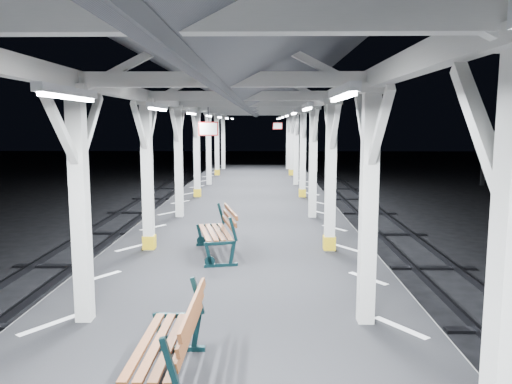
{
  "coord_description": "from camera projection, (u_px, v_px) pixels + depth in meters",
  "views": [
    {
      "loc": [
        0.57,
        -8.79,
        3.8
      ],
      "look_at": [
        0.36,
        2.81,
        2.2
      ],
      "focal_mm": 35.0,
      "sensor_mm": 36.0,
      "label": 1
    }
  ],
  "objects": [
    {
      "name": "ground",
      "position": [
        234.0,
        330.0,
        9.24
      ],
      "size": [
        120.0,
        120.0,
        0.0
      ],
      "primitive_type": "plane",
      "color": "black",
      "rests_on": "ground"
    },
    {
      "name": "bench_mid",
      "position": [
        220.0,
        231.0,
        10.61
      ],
      "size": [
        1.07,
        1.95,
        1.0
      ],
      "rotation": [
        0.0,
        0.0,
        0.22
      ],
      "color": "black",
      "rests_on": "platform"
    },
    {
      "name": "hazard_stripes_right",
      "position": [
        368.0,
        278.0,
        9.06
      ],
      "size": [
        1.0,
        48.0,
        0.01
      ],
      "primitive_type": "cube",
      "color": "silver",
      "rests_on": "platform"
    },
    {
      "name": "bench_near",
      "position": [
        174.0,
        342.0,
        5.26
      ],
      "size": [
        0.69,
        1.79,
        0.96
      ],
      "rotation": [
        0.0,
        0.0,
        -0.01
      ],
      "color": "black",
      "rests_on": "platform"
    },
    {
      "name": "track_right",
      "position": [
        506.0,
        328.0,
        9.14
      ],
      "size": [
        2.2,
        60.0,
        0.16
      ],
      "color": "#2D2D33",
      "rests_on": "ground"
    },
    {
      "name": "platform",
      "position": [
        234.0,
        304.0,
        9.17
      ],
      "size": [
        6.0,
        50.0,
        1.0
      ],
      "primitive_type": "cube",
      "color": "black",
      "rests_on": "ground"
    },
    {
      "name": "canopy",
      "position": [
        232.0,
        79.0,
        8.6
      ],
      "size": [
        5.4,
        49.0,
        4.65
      ],
      "color": "silver",
      "rests_on": "platform"
    },
    {
      "name": "hazard_stripes_left",
      "position": [
        100.0,
        277.0,
        9.14
      ],
      "size": [
        1.0,
        48.0,
        0.01
      ],
      "primitive_type": "cube",
      "color": "silver",
      "rests_on": "platform"
    }
  ]
}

